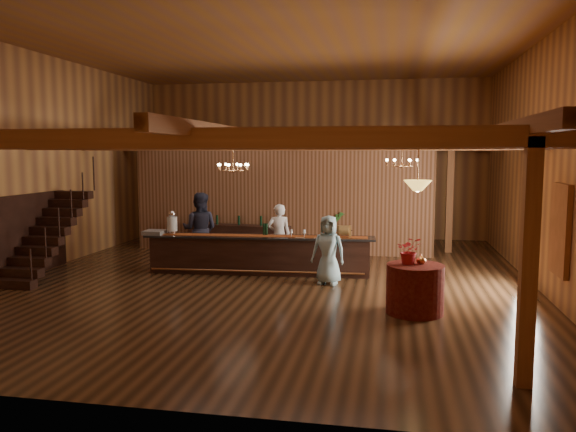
% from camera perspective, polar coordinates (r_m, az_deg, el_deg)
% --- Properties ---
extents(floor, '(14.00, 14.00, 0.00)m').
position_cam_1_polar(floor, '(13.53, -1.63, -6.36)').
color(floor, '#54331D').
rests_on(floor, ground).
extents(ceiling, '(14.00, 14.00, 0.00)m').
position_cam_1_polar(ceiling, '(13.43, -1.71, 17.17)').
color(ceiling, brown).
rests_on(ceiling, wall_back).
extents(wall_back, '(12.00, 0.10, 5.50)m').
position_cam_1_polar(wall_back, '(20.10, 2.56, 5.73)').
color(wall_back, '#B87E40').
rests_on(wall_back, floor).
extents(wall_front, '(12.00, 0.10, 5.50)m').
position_cam_1_polar(wall_front, '(6.53, -14.74, 4.04)').
color(wall_front, '#B87E40').
rests_on(wall_front, floor).
extents(wall_left, '(0.10, 14.00, 5.50)m').
position_cam_1_polar(wall_left, '(15.61, -23.83, 4.98)').
color(wall_left, '#B87E40').
rests_on(wall_left, floor).
extents(wall_right, '(0.10, 14.00, 5.50)m').
position_cam_1_polar(wall_right, '(13.30, 24.60, 4.79)').
color(wall_right, '#B87E40').
rests_on(wall_right, floor).
extents(beam_grid, '(11.90, 13.90, 0.39)m').
position_cam_1_polar(beam_grid, '(13.70, -1.22, 7.45)').
color(beam_grid, '#A66438').
rests_on(beam_grid, wall_left).
extents(support_posts, '(9.20, 10.20, 3.20)m').
position_cam_1_polar(support_posts, '(12.79, -2.12, 0.16)').
color(support_posts, '#A66438').
rests_on(support_posts, floor).
extents(partition_wall, '(9.00, 0.18, 3.10)m').
position_cam_1_polar(partition_wall, '(16.79, -0.81, 1.49)').
color(partition_wall, brown).
rests_on(partition_wall, floor).
extents(window_right_front, '(0.12, 1.05, 1.75)m').
position_cam_1_polar(window_right_front, '(11.83, 25.96, -1.25)').
color(window_right_front, white).
rests_on(window_right_front, wall_right).
extents(window_right_back, '(0.12, 1.05, 1.75)m').
position_cam_1_polar(window_right_back, '(14.33, 23.22, 0.12)').
color(window_right_back, white).
rests_on(window_right_back, wall_right).
extents(staircase, '(1.00, 2.80, 2.00)m').
position_cam_1_polar(staircase, '(14.82, -23.37, -1.84)').
color(staircase, '#311A13').
rests_on(staircase, floor).
extents(backroom_boxes, '(4.10, 0.60, 1.10)m').
position_cam_1_polar(backroom_boxes, '(18.82, 1.01, -1.10)').
color(backroom_boxes, '#311A13').
rests_on(backroom_boxes, floor).
extents(tasting_bar, '(5.74, 1.09, 0.96)m').
position_cam_1_polar(tasting_bar, '(13.99, -2.95, -3.93)').
color(tasting_bar, '#311A13').
rests_on(tasting_bar, floor).
extents(beverage_dispenser, '(0.26, 0.26, 0.60)m').
position_cam_1_polar(beverage_dispenser, '(14.46, -11.69, -0.68)').
color(beverage_dispenser, silver).
rests_on(beverage_dispenser, tasting_bar).
extents(glass_rack_tray, '(0.50, 0.50, 0.10)m').
position_cam_1_polar(glass_rack_tray, '(14.55, -13.39, -1.63)').
color(glass_rack_tray, gray).
rests_on(glass_rack_tray, tasting_bar).
extents(raffle_drum, '(0.34, 0.24, 0.30)m').
position_cam_1_polar(raffle_drum, '(13.65, 5.73, -1.47)').
color(raffle_drum, olive).
rests_on(raffle_drum, tasting_bar).
extents(bar_bottle_0, '(0.07, 0.07, 0.30)m').
position_cam_1_polar(bar_bottle_0, '(13.98, -2.44, -1.36)').
color(bar_bottle_0, black).
rests_on(bar_bottle_0, tasting_bar).
extents(bar_bottle_1, '(0.07, 0.07, 0.30)m').
position_cam_1_polar(bar_bottle_1, '(13.97, -2.22, -1.37)').
color(bar_bottle_1, black).
rests_on(bar_bottle_1, tasting_bar).
extents(backbar_shelf, '(3.13, 0.83, 0.87)m').
position_cam_1_polar(backbar_shelf, '(16.75, -4.99, -2.39)').
color(backbar_shelf, '#311A13').
rests_on(backbar_shelf, floor).
extents(round_table, '(1.07, 1.07, 0.92)m').
position_cam_1_polar(round_table, '(10.85, 12.78, -7.25)').
color(round_table, '#420403').
rests_on(round_table, floor).
extents(chandelier_left, '(0.80, 0.80, 0.71)m').
position_cam_1_polar(chandelier_left, '(14.34, -5.60, 5.00)').
color(chandelier_left, tan).
rests_on(chandelier_left, beam_grid).
extents(chandelier_right, '(0.80, 0.80, 0.60)m').
position_cam_1_polar(chandelier_right, '(14.64, 11.51, 5.38)').
color(chandelier_right, tan).
rests_on(chandelier_right, beam_grid).
extents(pendant_lamp, '(0.52, 0.52, 0.90)m').
position_cam_1_polar(pendant_lamp, '(10.56, 13.04, 3.04)').
color(pendant_lamp, tan).
rests_on(pendant_lamp, beam_grid).
extents(bartender, '(0.69, 0.53, 1.68)m').
position_cam_1_polar(bartender, '(14.67, -0.92, -2.02)').
color(bartender, white).
rests_on(bartender, floor).
extents(staff_second, '(0.99, 0.80, 1.96)m').
position_cam_1_polar(staff_second, '(15.01, -8.95, -1.36)').
color(staff_second, '#232435').
rests_on(staff_second, floor).
extents(guest, '(0.85, 0.63, 1.59)m').
position_cam_1_polar(guest, '(12.86, 4.11, -3.45)').
color(guest, '#95BECB').
rests_on(guest, floor).
extents(floor_plant, '(0.81, 0.70, 1.28)m').
position_cam_1_polar(floor_plant, '(16.75, 5.37, -1.68)').
color(floor_plant, '#244F1A').
rests_on(floor_plant, floor).
extents(table_flowers, '(0.48, 0.42, 0.52)m').
position_cam_1_polar(table_flowers, '(10.73, 12.24, -3.45)').
color(table_flowers, '#AB1B22').
rests_on(table_flowers, round_table).
extents(table_vase, '(0.15, 0.15, 0.30)m').
position_cam_1_polar(table_vase, '(10.82, 13.37, -3.97)').
color(table_vase, tan).
rests_on(table_vase, round_table).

